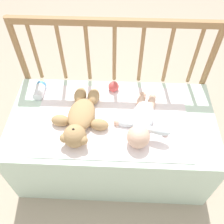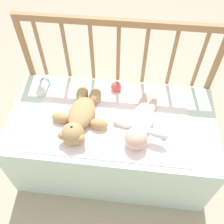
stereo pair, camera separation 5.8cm
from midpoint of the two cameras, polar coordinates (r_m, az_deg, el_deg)
ground_plane at (r=1.76m, az=0.98°, el=-10.71°), size 12.00×12.00×0.00m
crib_mattress at (r=1.56m, az=1.09°, el=-6.68°), size 1.14×0.59×0.46m
crib_rail at (r=1.49m, az=2.56°, el=11.49°), size 1.14×0.04×0.87m
blanket at (r=1.36m, az=1.32°, el=-1.80°), size 0.83×0.50×0.01m
teddy_bear at (r=1.33m, az=-6.06°, el=-1.09°), size 0.31×0.41×0.12m
baby at (r=1.31m, az=7.95°, el=-2.61°), size 0.29×0.40×0.12m
baby_bottle at (r=1.55m, az=-14.34°, el=5.82°), size 0.06×0.14×0.06m
toy_ball at (r=1.49m, az=2.05°, el=5.77°), size 0.06×0.06×0.06m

